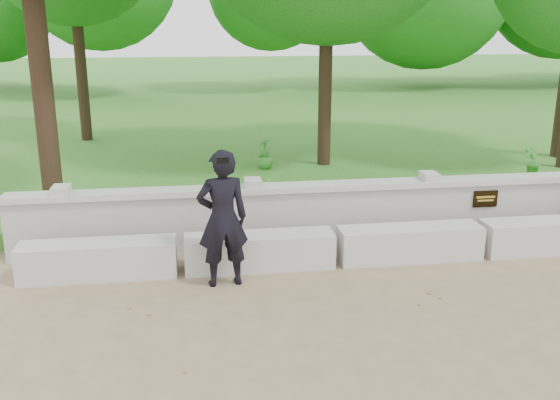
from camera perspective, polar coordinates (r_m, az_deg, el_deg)
The scene contains 8 objects.
ground at distance 7.39m, azimuth 24.23°, elevation -9.87°, with size 80.00×80.00×0.00m, color #8E7957.
lawn at distance 20.11m, azimuth 2.62°, elevation 7.70°, with size 40.00×22.00×0.25m, color #346619.
concrete_bench at distance 8.82m, azimuth 17.89°, elevation -3.44°, with size 11.90×0.45×0.45m.
parapet_wall at distance 9.35m, azimuth 16.16°, elevation -0.66°, with size 12.50×0.35×0.90m.
man_main at distance 7.33m, azimuth -5.27°, elevation -1.70°, with size 0.65×0.58×1.66m.
shrub_a at distance 9.25m, azimuth -0.61°, elevation 0.27°, with size 0.30×0.20×0.57m, color #3B8D2F.
shrub_b at distance 12.52m, azimuth 22.01°, elevation 3.28°, with size 0.31×0.25×0.56m, color #3B8D2F.
shrub_d at distance 12.24m, azimuth -1.42°, elevation 4.30°, with size 0.34×0.31×0.61m, color #3B8D2F.
Camera 1 is at (-3.85, -5.52, 3.06)m, focal length 40.00 mm.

